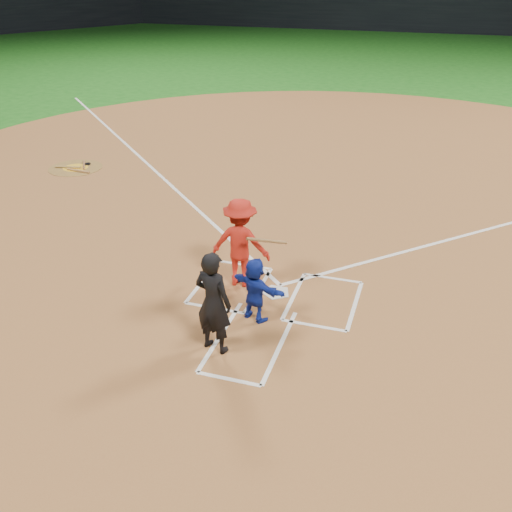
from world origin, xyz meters
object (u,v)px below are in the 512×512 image
(home_plate, at_px, (276,292))
(umpire, at_px, (213,302))
(on_deck_circle, at_px, (76,168))
(batter_at_plate, at_px, (240,243))
(catcher, at_px, (255,290))

(home_plate, distance_m, umpire, 2.34)
(on_deck_circle, relative_size, batter_at_plate, 0.91)
(umpire, relative_size, batter_at_plate, 1.00)
(on_deck_circle, distance_m, umpire, 10.86)
(umpire, height_order, batter_at_plate, batter_at_plate)
(home_plate, height_order, on_deck_circle, home_plate)
(on_deck_circle, bearing_deg, catcher, -38.54)
(catcher, bearing_deg, home_plate, -75.21)
(on_deck_circle, xyz_separation_m, umpire, (7.75, -7.56, 0.93))
(umpire, bearing_deg, catcher, -95.52)
(catcher, distance_m, umpire, 1.19)
(catcher, height_order, umpire, umpire)
(home_plate, xyz_separation_m, catcher, (-0.13, -1.01, 0.62))
(batter_at_plate, bearing_deg, catcher, -59.68)
(on_deck_circle, height_order, batter_at_plate, batter_at_plate)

